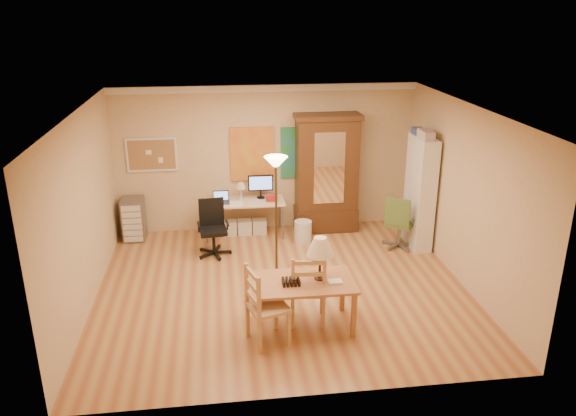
{
  "coord_description": "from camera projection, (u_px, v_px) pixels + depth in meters",
  "views": [
    {
      "loc": [
        -0.88,
        -7.5,
        4.06
      ],
      "look_at": [
        0.13,
        0.3,
        1.17
      ],
      "focal_mm": 35.0,
      "sensor_mm": 36.0,
      "label": 1
    }
  ],
  "objects": [
    {
      "name": "art_panel_right",
      "position": [
        301.0,
        152.0,
        10.37
      ],
      "size": [
        0.75,
        0.04,
        0.95
      ],
      "primitive_type": "cube",
      "color": "teal",
      "rests_on": "floor"
    },
    {
      "name": "ladder_chair_back",
      "position": [
        308.0,
        291.0,
        7.42
      ],
      "size": [
        0.52,
        0.5,
        1.01
      ],
      "color": "tan",
      "rests_on": "floor"
    },
    {
      "name": "drawer_cart",
      "position": [
        134.0,
        219.0,
        10.12
      ],
      "size": [
        0.39,
        0.46,
        0.77
      ],
      "color": "slate",
      "rests_on": "floor"
    },
    {
      "name": "floor",
      "position": [
        282.0,
        288.0,
        8.49
      ],
      "size": [
        5.5,
        5.5,
        0.0
      ],
      "primitive_type": "plane",
      "color": "#9B5B37",
      "rests_on": "ground"
    },
    {
      "name": "corkboard",
      "position": [
        152.0,
        155.0,
        10.03
      ],
      "size": [
        0.9,
        0.04,
        0.62
      ],
      "primitive_type": "cube",
      "color": "#996948",
      "rests_on": "floor"
    },
    {
      "name": "armoire",
      "position": [
        326.0,
        181.0,
        10.38
      ],
      "size": [
        1.19,
        0.57,
        2.2
      ],
      "color": "#39220F",
      "rests_on": "floor"
    },
    {
      "name": "bookshelf",
      "position": [
        420.0,
        193.0,
        9.66
      ],
      "size": [
        0.29,
        0.78,
        1.96
      ],
      "color": "white",
      "rests_on": "floor"
    },
    {
      "name": "office_chair_green",
      "position": [
        399.0,
        234.0,
        9.81
      ],
      "size": [
        0.61,
        0.61,
        0.96
      ],
      "color": "slate",
      "rests_on": "floor"
    },
    {
      "name": "dining_table",
      "position": [
        309.0,
        272.0,
        7.25
      ],
      "size": [
        1.33,
        0.8,
        1.25
      ],
      "color": "brown",
      "rests_on": "floor"
    },
    {
      "name": "ladder_chair_left",
      "position": [
        265.0,
        308.0,
        6.99
      ],
      "size": [
        0.58,
        0.59,
        1.04
      ],
      "color": "tan",
      "rests_on": "floor"
    },
    {
      "name": "art_panel_left",
      "position": [
        252.0,
        154.0,
        10.26
      ],
      "size": [
        0.8,
        0.04,
        1.0
      ],
      "primitive_type": "cube",
      "color": "gold",
      "rests_on": "floor"
    },
    {
      "name": "crown_molding",
      "position": [
        265.0,
        88.0,
        9.87
      ],
      "size": [
        5.5,
        0.08,
        0.12
      ],
      "primitive_type": "cube",
      "color": "white",
      "rests_on": "floor"
    },
    {
      "name": "wastebin",
      "position": [
        303.0,
        232.0,
        10.06
      ],
      "size": [
        0.32,
        0.32,
        0.39
      ],
      "primitive_type": "cylinder",
      "color": "silver",
      "rests_on": "floor"
    },
    {
      "name": "torchiere_lamp",
      "position": [
        276.0,
        182.0,
        8.36
      ],
      "size": [
        0.35,
        0.35,
        1.93
      ],
      "color": "#45361B",
      "rests_on": "floor"
    },
    {
      "name": "office_chair_black",
      "position": [
        214.0,
        240.0,
        9.54
      ],
      "size": [
        0.59,
        0.59,
        0.96
      ],
      "color": "black",
      "rests_on": "floor"
    },
    {
      "name": "computer_desk",
      "position": [
        246.0,
        214.0,
        10.31
      ],
      "size": [
        1.46,
        0.64,
        1.11
      ],
      "color": "beige",
      "rests_on": "floor"
    }
  ]
}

